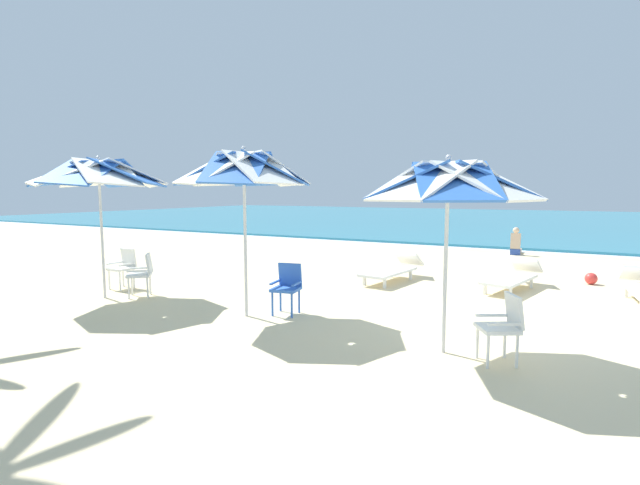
% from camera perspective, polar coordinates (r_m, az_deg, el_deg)
% --- Properties ---
extents(ground_plane, '(80.00, 80.00, 0.00)m').
position_cam_1_polar(ground_plane, '(8.96, 21.75, -7.88)').
color(ground_plane, beige).
extents(sea, '(80.00, 36.00, 0.10)m').
position_cam_1_polar(sea, '(36.18, 26.88, 2.31)').
color(sea, teal).
rests_on(sea, ground).
extents(surf_foam, '(80.00, 0.70, 0.01)m').
position_cam_1_polar(surf_foam, '(17.96, 25.19, -1.10)').
color(surf_foam, white).
rests_on(surf_foam, ground).
extents(beach_umbrella_0, '(2.32, 2.32, 2.57)m').
position_cam_1_polar(beach_umbrella_0, '(6.25, 15.18, 6.92)').
color(beach_umbrella_0, silver).
rests_on(beach_umbrella_0, ground).
extents(plastic_chair_0, '(0.62, 0.61, 0.87)m').
position_cam_1_polar(plastic_chair_0, '(6.29, 21.21, -9.12)').
color(plastic_chair_0, white).
rests_on(plastic_chair_0, ground).
extents(beach_umbrella_1, '(2.28, 2.28, 2.85)m').
position_cam_1_polar(beach_umbrella_1, '(7.96, -9.15, 8.55)').
color(beach_umbrella_1, silver).
rests_on(beach_umbrella_1, ground).
extents(plastic_chair_1, '(0.51, 0.54, 0.87)m').
position_cam_1_polar(plastic_chair_1, '(8.21, -3.96, -5.16)').
color(plastic_chair_1, blue).
rests_on(plastic_chair_1, ground).
extents(beach_umbrella_2, '(2.55, 2.55, 2.79)m').
position_cam_1_polar(beach_umbrella_2, '(10.17, -25.12, 7.45)').
color(beach_umbrella_2, silver).
rests_on(beach_umbrella_2, ground).
extents(plastic_chair_2, '(0.45, 0.48, 0.87)m').
position_cam_1_polar(plastic_chair_2, '(11.15, -22.59, -2.59)').
color(plastic_chair_2, white).
rests_on(plastic_chair_2, ground).
extents(plastic_chair_3, '(0.63, 0.63, 0.87)m').
position_cam_1_polar(plastic_chair_3, '(10.13, -20.61, -3.36)').
color(plastic_chair_3, white).
rests_on(plastic_chair_3, ground).
extents(sun_lounger_1, '(1.08, 2.23, 0.62)m').
position_cam_1_polar(sun_lounger_1, '(10.99, 22.22, -3.83)').
color(sun_lounger_1, white).
rests_on(sun_lounger_1, ground).
extents(sun_lounger_2, '(0.92, 2.21, 0.62)m').
position_cam_1_polar(sun_lounger_2, '(11.26, 8.74, -3.21)').
color(sun_lounger_2, white).
rests_on(sun_lounger_2, ground).
extents(beach_ball, '(0.27, 0.27, 0.27)m').
position_cam_1_polar(beach_ball, '(12.41, 29.88, -3.80)').
color(beach_ball, red).
rests_on(beach_ball, ground).
extents(beachgoer_seated, '(0.30, 0.93, 0.92)m').
position_cam_1_polar(beachgoer_seated, '(17.10, 22.55, -0.35)').
color(beachgoer_seated, '#2D4CA5').
rests_on(beachgoer_seated, ground).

